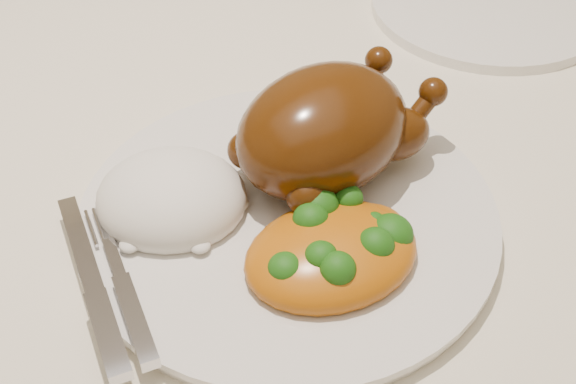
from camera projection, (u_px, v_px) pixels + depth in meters
name	position (u px, v px, depth m)	size (l,w,h in m)	color
dining_table	(130.00, 275.00, 0.68)	(1.60, 0.90, 0.76)	brown
tablecloth	(118.00, 213.00, 0.63)	(1.73, 1.03, 0.18)	silver
dinner_plate	(288.00, 219.00, 0.57)	(0.29, 0.29, 0.01)	silver
side_plate	(488.00, 6.00, 0.79)	(0.23, 0.23, 0.01)	silver
roast_chicken	(327.00, 128.00, 0.57)	(0.18, 0.14, 0.09)	#4E2708
rice_mound	(172.00, 199.00, 0.56)	(0.14, 0.13, 0.06)	white
mac_and_cheese	(339.00, 248.00, 0.53)	(0.12, 0.10, 0.05)	#C0630C
cutlery	(112.00, 300.00, 0.50)	(0.03, 0.16, 0.01)	silver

